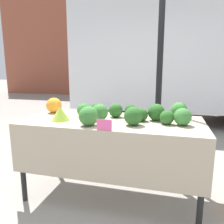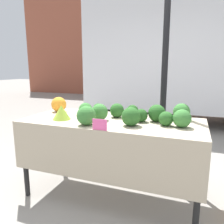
{
  "view_description": "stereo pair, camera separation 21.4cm",
  "coord_description": "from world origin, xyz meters",
  "views": [
    {
      "loc": [
        0.53,
        -2.04,
        1.3
      ],
      "look_at": [
        0.0,
        0.0,
        0.88
      ],
      "focal_mm": 35.0,
      "sensor_mm": 36.0,
      "label": 1
    },
    {
      "loc": [
        0.73,
        -1.97,
        1.3
      ],
      "look_at": [
        0.0,
        0.0,
        0.88
      ],
      "focal_mm": 35.0,
      "sensor_mm": 36.0,
      "label": 2
    }
  ],
  "objects": [
    {
      "name": "romanesco_head",
      "position": [
        -0.48,
        -0.15,
        0.88
      ],
      "size": [
        0.18,
        0.18,
        0.14
      ],
      "color": "#93B238",
      "rests_on": "market_table"
    },
    {
      "name": "broccoli_head_1",
      "position": [
        -0.32,
        0.05,
        0.88
      ],
      "size": [
        0.15,
        0.15,
        0.15
      ],
      "color": "#387533",
      "rests_on": "market_table"
    },
    {
      "name": "broccoli_head_3",
      "position": [
        0.53,
        -0.04,
        0.87
      ],
      "size": [
        0.13,
        0.13,
        0.13
      ],
      "color": "#285B23",
      "rests_on": "market_table"
    },
    {
      "name": "broccoli_head_6",
      "position": [
        -0.24,
        0.21,
        0.86
      ],
      "size": [
        0.12,
        0.12,
        0.12
      ],
      "color": "#285B23",
      "rests_on": "market_table"
    },
    {
      "name": "ground_plane",
      "position": [
        0.0,
        0.0,
        0.0
      ],
      "size": [
        40.0,
        40.0,
        0.0
      ],
      "primitive_type": "plane",
      "color": "gray"
    },
    {
      "name": "broccoli_head_4",
      "position": [
        0.23,
        -0.15,
        0.89
      ],
      "size": [
        0.17,
        0.17,
        0.17
      ],
      "color": "#285B23",
      "rests_on": "market_table"
    },
    {
      "name": "parked_truck",
      "position": [
        0.44,
        3.67,
        1.51
      ],
      "size": [
        4.71,
        1.92,
        2.86
      ],
      "color": "silver",
      "rests_on": "ground_plane"
    },
    {
      "name": "broccoli_head_8",
      "position": [
        0.66,
        -0.05,
        0.88
      ],
      "size": [
        0.16,
        0.16,
        0.16
      ],
      "color": "#387533",
      "rests_on": "market_table"
    },
    {
      "name": "building_facade",
      "position": [
        0.0,
        8.38,
        2.86
      ],
      "size": [
        16.0,
        0.6,
        5.72
      ],
      "color": "brown",
      "rests_on": "ground_plane"
    },
    {
      "name": "price_sign",
      "position": [
        0.03,
        -0.38,
        0.85
      ],
      "size": [
        0.13,
        0.01,
        0.09
      ],
      "color": "#F45B9E",
      "rests_on": "market_table"
    },
    {
      "name": "market_table",
      "position": [
        0.0,
        -0.06,
        0.7
      ],
      "size": [
        1.76,
        0.78,
        0.8
      ],
      "color": "tan",
      "rests_on": "ground_plane"
    },
    {
      "name": "broccoli_head_9",
      "position": [
        0.15,
        0.21,
        0.87
      ],
      "size": [
        0.13,
        0.13,
        0.13
      ],
      "color": "#23511E",
      "rests_on": "market_table"
    },
    {
      "name": "tent_pole",
      "position": [
        0.42,
        0.59,
        1.31
      ],
      "size": [
        0.07,
        0.07,
        2.61
      ],
      "color": "black",
      "rests_on": "ground_plane"
    },
    {
      "name": "broccoli_head_5",
      "position": [
        0.42,
        0.09,
        0.89
      ],
      "size": [
        0.17,
        0.17,
        0.17
      ],
      "color": "#285B23",
      "rests_on": "market_table"
    },
    {
      "name": "broccoli_head_7",
      "position": [
        -0.15,
        -0.27,
        0.89
      ],
      "size": [
        0.17,
        0.17,
        0.17
      ],
      "color": "#387533",
      "rests_on": "market_table"
    },
    {
      "name": "broccoli_head_0",
      "position": [
        -0.11,
        -0.05,
        0.89
      ],
      "size": [
        0.16,
        0.16,
        0.16
      ],
      "color": "#387533",
      "rests_on": "market_table"
    },
    {
      "name": "orange_cauliflower",
      "position": [
        -0.73,
        0.18,
        0.89
      ],
      "size": [
        0.17,
        0.17,
        0.17
      ],
      "color": "orange",
      "rests_on": "market_table"
    },
    {
      "name": "broccoli_head_10",
      "position": [
        0.64,
        0.24,
        0.89
      ],
      "size": [
        0.16,
        0.16,
        0.16
      ],
      "color": "#387533",
      "rests_on": "market_table"
    },
    {
      "name": "broccoli_head_2",
      "position": [
        0.29,
        0.02,
        0.87
      ],
      "size": [
        0.12,
        0.12,
        0.12
      ],
      "color": "#23511E",
      "rests_on": "market_table"
    },
    {
      "name": "broccoli_head_11",
      "position": [
        0.01,
        0.13,
        0.88
      ],
      "size": [
        0.15,
        0.15,
        0.15
      ],
      "color": "#285B23",
      "rests_on": "market_table"
    }
  ]
}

